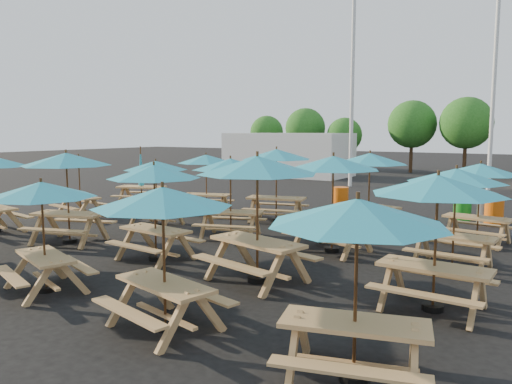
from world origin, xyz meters
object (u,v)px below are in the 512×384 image
Objects in this scene: waste_bin_3 at (494,211)px; picnic_unit_13 at (257,172)px; picnic_unit_15 at (370,163)px; picnic_unit_12 at (163,205)px; picnic_unit_5 at (66,164)px; picnic_unit_7 at (206,162)px; picnic_unit_11 at (276,158)px; waste_bin_2 at (486,209)px; waste_bin_1 at (462,207)px; picnic_unit_2 at (79,163)px; picnic_unit_14 at (333,168)px; picnic_unit_16 at (357,222)px; waste_bin_0 at (341,199)px; picnic_unit_8 at (42,195)px; picnic_unit_18 at (456,181)px; picnic_unit_17 at (438,192)px; picnic_unit_3 at (141,182)px; picnic_unit_19 at (480,173)px; picnic_unit_9 at (154,177)px; picnic_unit_6 at (156,169)px; picnic_unit_10 at (230,168)px.

picnic_unit_13 is at bearing -109.10° from waste_bin_3.
picnic_unit_12 is at bearing -72.19° from picnic_unit_15.
picnic_unit_5 is 1.12× the size of picnic_unit_7.
waste_bin_2 is (5.82, 3.27, -1.62)m from picnic_unit_11.
picnic_unit_12 is at bearing -99.16° from waste_bin_1.
picnic_unit_14 is (9.32, 0.02, 0.22)m from picnic_unit_2.
picnic_unit_2 is at bearing 138.96° from picnic_unit_16.
waste_bin_0 is at bearing 57.33° from picnic_unit_11.
picnic_unit_18 reaches higher than picnic_unit_8.
waste_bin_3 is at bearing -46.96° from waste_bin_2.
waste_bin_3 is at bearing 92.41° from picnic_unit_18.
picnic_unit_17 is (12.37, -2.80, 0.12)m from picnic_unit_2.
picnic_unit_17 is at bearing -43.51° from picnic_unit_15.
picnic_unit_5 is 5.61m from picnic_unit_7.
picnic_unit_5 is 1.27× the size of picnic_unit_17.
picnic_unit_2 is at bearing -169.39° from picnic_unit_14.
picnic_unit_11 reaches higher than picnic_unit_3.
picnic_unit_12 is 12.26m from waste_bin_2.
picnic_unit_12 is 1.07× the size of picnic_unit_19.
picnic_unit_9 is at bearing -177.44° from picnic_unit_17.
picnic_unit_7 is at bearing -171.60° from picnic_unit_19.
picnic_unit_15 is 3.00m from picnic_unit_19.
picnic_unit_6 is 0.94× the size of picnic_unit_17.
picnic_unit_6 is 0.93× the size of picnic_unit_19.
picnic_unit_19 is at bearing -18.55° from picnic_unit_7.
picnic_unit_19 is at bearing 75.05° from picnic_unit_13.
picnic_unit_12 is at bearing -135.24° from picnic_unit_17.
picnic_unit_10 is at bearing 23.33° from picnic_unit_5.
picnic_unit_8 is at bearing -108.90° from picnic_unit_14.
picnic_unit_13 is (9.10, -3.03, 0.32)m from picnic_unit_2.
picnic_unit_7 reaches higher than waste_bin_2.
picnic_unit_13 is at bearing 59.27° from picnic_unit_8.
picnic_unit_13 is at bearing -131.20° from picnic_unit_18.
picnic_unit_14 is 0.95× the size of picnic_unit_15.
picnic_unit_9 is 10.57m from waste_bin_1.
waste_bin_2 is (2.75, 3.15, -1.56)m from picnic_unit_15.
picnic_unit_9 is 2.51× the size of waste_bin_3.
picnic_unit_17 is at bearing -44.15° from picnic_unit_3.
picnic_unit_2 is 0.93× the size of picnic_unit_8.
picnic_unit_8 reaches higher than waste_bin_0.
waste_bin_1 is at bearing 90.07° from picnic_unit_13.
picnic_unit_15 is at bearing 138.16° from picnic_unit_18.
picnic_unit_3 reaches higher than picnic_unit_17.
waste_bin_0 is (-5.29, 8.66, -1.51)m from picnic_unit_17.
picnic_unit_17 is (6.27, -5.66, -0.11)m from picnic_unit_11.
picnic_unit_15 reaches higher than picnic_unit_8.
picnic_unit_18 is 2.41× the size of waste_bin_1.
picnic_unit_15 is 3.07× the size of waste_bin_0.
picnic_unit_9 is 0.92× the size of picnic_unit_12.
picnic_unit_2 is 1.02× the size of picnic_unit_9.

